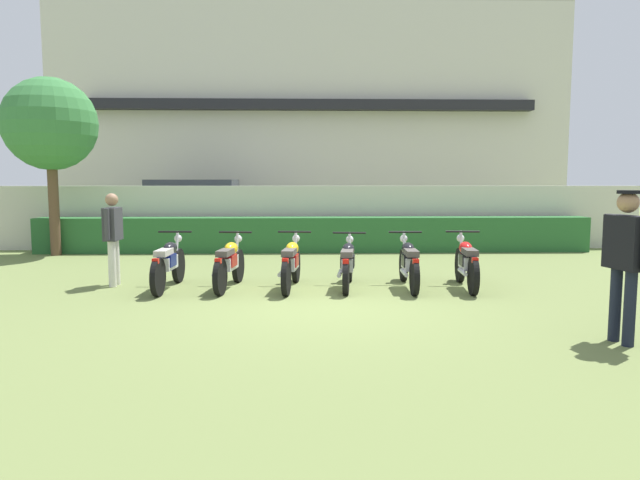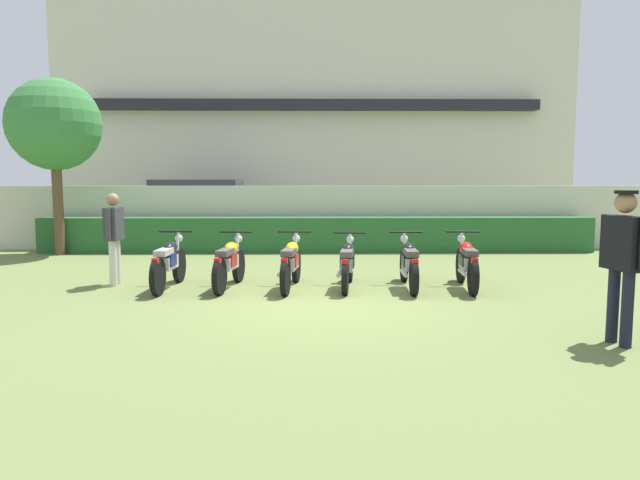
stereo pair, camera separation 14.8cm
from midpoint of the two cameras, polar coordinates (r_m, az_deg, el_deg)
ground at (r=8.75m, az=0.65°, el=-6.44°), size 60.00×60.00×0.00m
building at (r=24.10m, az=-0.34°, el=11.69°), size 18.90×6.50×8.54m
compound_wall at (r=15.73m, az=-0.04°, el=2.27°), size 17.96×0.30×1.72m
hedge_row at (r=15.06m, az=-0.00°, el=0.55°), size 14.37×0.70×0.91m
parked_car at (r=18.68m, az=-11.39°, el=2.97°), size 4.54×2.16×1.89m
tree_near_inspector at (r=15.82m, az=-24.65°, el=10.31°), size 2.26×2.26×4.38m
motorcycle_in_row_0 at (r=10.26m, az=-14.41°, el=-2.20°), size 0.60×1.91×0.97m
motorcycle_in_row_1 at (r=10.08m, az=-8.59°, el=-2.25°), size 0.60×1.84×0.96m
motorcycle_in_row_2 at (r=9.95m, az=-2.48°, el=-2.28°), size 0.60×1.89×0.97m
motorcycle_in_row_3 at (r=10.02m, az=3.18°, el=-2.30°), size 0.60×1.82×0.94m
motorcycle_in_row_4 at (r=10.11m, az=9.22°, el=-2.26°), size 0.60×1.94×0.95m
motorcycle_in_row_5 at (r=10.27m, az=14.77°, el=-2.20°), size 0.60×1.86×0.97m
inspector_person at (r=10.82m, az=-19.43°, el=0.82°), size 0.22×0.67×1.65m
officer_0 at (r=7.37m, az=28.39°, el=-1.16°), size 0.31×0.69×1.77m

